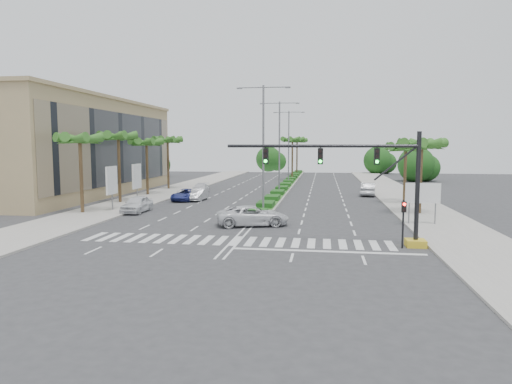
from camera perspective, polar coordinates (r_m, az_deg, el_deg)
ground at (r=30.52m, az=-2.54°, el=-6.15°), size 160.00×160.00×0.00m
footpath_right at (r=50.61m, az=19.17°, el=-1.61°), size 6.00×120.00×0.15m
footpath_left at (r=53.92m, az=-14.46°, el=-1.04°), size 6.00×120.00×0.15m
median at (r=74.79m, az=4.01°, el=1.01°), size 2.20×75.00×0.20m
median_grass at (r=74.78m, az=4.01°, el=1.10°), size 1.80×75.00×0.04m
building at (r=63.75m, az=-21.49°, el=5.11°), size 12.00×36.00×12.00m
signal_gantry at (r=29.67m, az=15.29°, el=0.07°), size 12.60×1.20×7.20m
pedestrian_signal at (r=29.37m, az=17.95°, el=-2.85°), size 0.28×0.36×3.00m
direction_sign at (r=38.31m, az=20.12°, el=-0.35°), size 2.70×0.11×3.40m
billboard_near at (r=46.11m, az=-17.60°, el=1.35°), size 0.18×2.10×4.35m
billboard_far at (r=51.55m, az=-14.68°, el=1.87°), size 0.18×2.10×4.35m
palm_left_near at (r=45.15m, az=-21.15°, el=5.88°), size 4.57×4.68×7.55m
palm_left_mid at (r=52.27m, az=-16.83°, el=6.38°), size 4.57×4.68×7.95m
palm_left_far at (r=59.60m, az=-13.52°, el=5.81°), size 4.57×4.68×7.35m
palm_left_end at (r=67.09m, az=-10.97°, el=6.17°), size 4.57×4.68×7.75m
palm_right_near at (r=44.20m, az=19.99°, el=5.31°), size 4.57×4.68×7.05m
palm_right_far at (r=52.07m, az=18.22°, el=5.06°), size 4.57×4.68×6.75m
palm_median_a at (r=84.51m, az=4.57°, el=6.35°), size 4.57×4.68×8.05m
palm_median_b at (r=99.48m, az=5.16°, el=6.26°), size 4.57×4.68×8.05m
streetlight_near at (r=43.69m, az=0.92°, el=6.44°), size 5.10×0.25×12.00m
streetlight_mid at (r=59.59m, az=2.94°, el=6.26°), size 5.10×0.25×12.00m
streetlight_far at (r=75.53m, az=4.11°, el=6.15°), size 5.10×0.25×12.00m
car_parked_a at (r=44.80m, az=-14.66°, el=-1.47°), size 1.93×4.68×1.59m
car_parked_b at (r=53.16m, az=-7.20°, el=-0.34°), size 1.63×4.17×1.35m
car_parked_c at (r=53.33m, az=-8.80°, el=-0.35°), size 2.58×5.01×1.35m
car_parked_d at (r=60.32m, az=-6.98°, el=0.39°), size 2.23×4.79×1.35m
car_crossing at (r=36.20m, az=-0.41°, el=-2.98°), size 6.21×4.13×1.58m
car_right at (r=59.84m, az=13.84°, el=0.36°), size 2.32×5.16×1.64m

